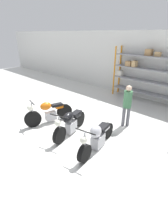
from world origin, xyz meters
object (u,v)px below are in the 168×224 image
(motorcycle_orange, at_px, (49,113))
(shelving_rack, at_px, (146,73))
(motorcycle_silver, at_px, (97,137))
(motorcycle_black, at_px, (70,123))
(person_browsing, at_px, (127,103))

(motorcycle_orange, bearing_deg, shelving_rack, 177.51)
(motorcycle_orange, distance_m, motorcycle_silver, 2.61)
(shelving_rack, xyz_separation_m, motorcycle_orange, (-1.47, -5.28, -1.06))
(motorcycle_black, bearing_deg, motorcycle_orange, -105.81)
(motorcycle_orange, height_order, person_browsing, person_browsing)
(person_browsing, bearing_deg, motorcycle_orange, 88.16)
(person_browsing, bearing_deg, motorcycle_black, 109.41)
(motorcycle_orange, xyz_separation_m, person_browsing, (2.42, 2.00, 0.54))
(motorcycle_silver, bearing_deg, motorcycle_black, -101.20)
(shelving_rack, bearing_deg, motorcycle_orange, -105.59)
(person_browsing, bearing_deg, motorcycle_silver, 144.05)
(motorcycle_orange, xyz_separation_m, motorcycle_black, (1.32, 0.02, -0.00))
(motorcycle_orange, relative_size, person_browsing, 1.20)
(motorcycle_silver, distance_m, person_browsing, 2.05)
(motorcycle_black, bearing_deg, person_browsing, 133.97)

